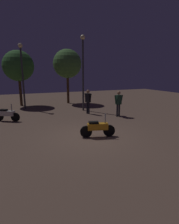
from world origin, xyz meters
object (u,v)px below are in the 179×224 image
motorcycle_orange_foreground (98,128)px  streetlamp_far (83,65)px  person_bystander_far (119,101)px  person_rider_beside (88,99)px  motorcycle_white_parked_left (7,114)px  streetlamp_near (22,69)px

motorcycle_orange_foreground → streetlamp_far: size_ratio=0.28×
person_bystander_far → streetlamp_far: size_ratio=0.31×
person_rider_beside → streetlamp_far: (0.10, 1.27, 2.51)m
person_bystander_far → motorcycle_orange_foreground: bearing=-44.6°
motorcycle_orange_foreground → person_rider_beside: size_ratio=0.92×
motorcycle_white_parked_left → motorcycle_orange_foreground: bearing=-18.3°
motorcycle_orange_foreground → person_bystander_far: (3.04, 3.11, 0.62)m
streetlamp_near → streetlamp_far: 4.94m
motorcycle_white_parked_left → streetlamp_near: 4.81m
person_rider_beside → person_bystander_far: 2.26m
motorcycle_white_parked_left → person_rider_beside: size_ratio=0.83×
motorcycle_white_parked_left → person_rider_beside: 5.49m
motorcycle_white_parked_left → streetlamp_near: size_ratio=0.28×
motorcycle_white_parked_left → person_rider_beside: bearing=31.0°
motorcycle_white_parked_left → streetlamp_far: (5.56, 1.24, 3.14)m
streetlamp_far → person_rider_beside: bearing=-94.7°
person_rider_beside → streetlamp_near: 6.01m
motorcycle_orange_foreground → motorcycle_white_parked_left: size_ratio=1.11×
motorcycle_orange_foreground → person_rider_beside: 4.94m
motorcycle_orange_foreground → person_bystander_far: 4.39m
motorcycle_orange_foreground → streetlamp_near: (-2.77, 8.37, 2.86)m
motorcycle_orange_foreground → streetlamp_far: bearing=90.1°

